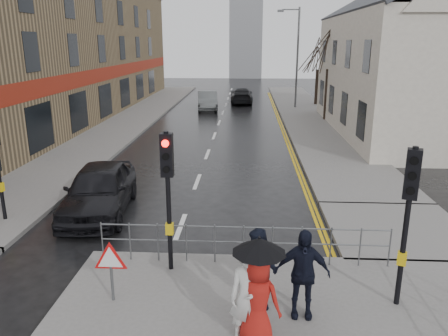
# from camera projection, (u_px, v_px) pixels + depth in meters

# --- Properties ---
(ground) EXTENTS (120.00, 120.00, 0.00)m
(ground) POSITION_uv_depth(u_px,v_px,m) (162.00, 278.00, 10.47)
(ground) COLOR black
(ground) RESTS_ON ground
(left_pavement) EXTENTS (4.00, 44.00, 0.14)m
(left_pavement) POSITION_uv_depth(u_px,v_px,m) (135.00, 116.00, 32.86)
(left_pavement) COLOR #605E5B
(left_pavement) RESTS_ON ground
(right_pavement) EXTENTS (4.00, 40.00, 0.14)m
(right_pavement) POSITION_uv_depth(u_px,v_px,m) (305.00, 113.00, 34.09)
(right_pavement) COLOR #605E5B
(right_pavement) RESTS_ON ground
(pavement_bridge_right) EXTENTS (4.00, 4.20, 0.14)m
(pavement_bridge_right) POSITION_uv_depth(u_px,v_px,m) (397.00, 230.00, 12.99)
(pavement_bridge_right) COLOR #605E5B
(pavement_bridge_right) RESTS_ON ground
(building_left_terrace) EXTENTS (8.00, 42.00, 10.00)m
(building_left_terrace) POSITION_uv_depth(u_px,v_px,m) (51.00, 48.00, 30.82)
(building_left_terrace) COLOR olive
(building_left_terrace) RESTS_ON ground
(building_right_cream) EXTENTS (9.00, 16.40, 10.10)m
(building_right_cream) POSITION_uv_depth(u_px,v_px,m) (418.00, 54.00, 25.77)
(building_right_cream) COLOR beige
(building_right_cream) RESTS_ON ground
(church_tower) EXTENTS (5.00, 5.00, 18.00)m
(church_tower) POSITION_uv_depth(u_px,v_px,m) (246.00, 18.00, 67.36)
(church_tower) COLOR gray
(church_tower) RESTS_ON ground
(traffic_signal_near_left) EXTENTS (0.28, 0.27, 3.40)m
(traffic_signal_near_left) POSITION_uv_depth(u_px,v_px,m) (168.00, 178.00, 9.97)
(traffic_signal_near_left) COLOR black
(traffic_signal_near_left) RESTS_ON near_pavement
(traffic_signal_near_right) EXTENTS (0.34, 0.33, 3.40)m
(traffic_signal_near_right) POSITION_uv_depth(u_px,v_px,m) (409.00, 200.00, 8.55)
(traffic_signal_near_right) COLOR black
(traffic_signal_near_right) RESTS_ON near_pavement
(guard_railing_front) EXTENTS (7.14, 0.04, 1.00)m
(guard_railing_front) POSITION_uv_depth(u_px,v_px,m) (244.00, 236.00, 10.71)
(guard_railing_front) COLOR #595B5E
(guard_railing_front) RESTS_ON near_pavement
(warning_sign) EXTENTS (0.80, 0.07, 1.35)m
(warning_sign) POSITION_uv_depth(u_px,v_px,m) (110.00, 262.00, 9.07)
(warning_sign) COLOR #595B5E
(warning_sign) RESTS_ON near_pavement
(street_lamp) EXTENTS (1.83, 0.25, 8.00)m
(street_lamp) POSITION_uv_depth(u_px,v_px,m) (295.00, 51.00, 35.71)
(street_lamp) COLOR #595B5E
(street_lamp) RESTS_ON right_pavement
(tree_near) EXTENTS (2.40, 2.40, 6.58)m
(tree_near) POSITION_uv_depth(u_px,v_px,m) (329.00, 47.00, 29.75)
(tree_near) COLOR #2D2219
(tree_near) RESTS_ON right_pavement
(tree_far) EXTENTS (2.40, 2.40, 5.64)m
(tree_far) POSITION_uv_depth(u_px,v_px,m) (318.00, 54.00, 37.60)
(tree_far) COLOR #2D2219
(tree_far) RESTS_ON right_pavement
(pedestrian_a) EXTENTS (0.72, 0.52, 1.83)m
(pedestrian_a) POSITION_uv_depth(u_px,v_px,m) (248.00, 297.00, 7.81)
(pedestrian_a) COLOR silver
(pedestrian_a) RESTS_ON near_pavement
(pedestrian_b) EXTENTS (1.04, 0.96, 1.73)m
(pedestrian_b) POSITION_uv_depth(u_px,v_px,m) (259.00, 269.00, 8.85)
(pedestrian_b) COLOR black
(pedestrian_b) RESTS_ON near_pavement
(pedestrian_with_umbrella) EXTENTS (0.99, 0.96, 2.07)m
(pedestrian_with_umbrella) POSITION_uv_depth(u_px,v_px,m) (258.00, 287.00, 7.73)
(pedestrian_with_umbrella) COLOR #A41913
(pedestrian_with_umbrella) RESTS_ON near_pavement
(pedestrian_d) EXTENTS (1.10, 0.50, 1.85)m
(pedestrian_d) POSITION_uv_depth(u_px,v_px,m) (302.00, 273.00, 8.57)
(pedestrian_d) COLOR black
(pedestrian_d) RESTS_ON near_pavement
(car_parked) EXTENTS (2.39, 4.95, 1.63)m
(car_parked) POSITION_uv_depth(u_px,v_px,m) (99.00, 189.00, 14.23)
(car_parked) COLOR black
(car_parked) RESTS_ON ground
(car_mid) EXTENTS (2.08, 4.70, 1.50)m
(car_mid) POSITION_uv_depth(u_px,v_px,m) (207.00, 101.00, 36.31)
(car_mid) COLOR #505455
(car_mid) RESTS_ON ground
(car_far) EXTENTS (2.09, 4.89, 1.41)m
(car_far) POSITION_uv_depth(u_px,v_px,m) (242.00, 96.00, 40.05)
(car_far) COLOR black
(car_far) RESTS_ON ground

